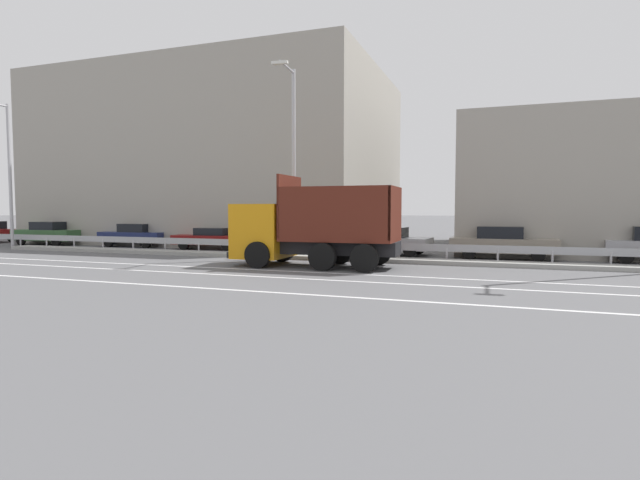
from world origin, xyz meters
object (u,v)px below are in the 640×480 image
(parked_car_1, at_px, (49,233))
(parked_car_3, at_px, (213,238))
(parked_car_5, at_px, (390,241))
(street_lamp_1, at_px, (293,154))
(parked_car_6, at_px, (503,243))
(parked_car_4, at_px, (299,239))
(median_road_sign, at_px, (267,229))
(parked_car_2, at_px, (136,235))
(dump_truck, at_px, (297,234))
(street_lamp_0, at_px, (6,167))

(parked_car_1, height_order, parked_car_3, parked_car_1)
(parked_car_3, xyz_separation_m, parked_car_5, (10.30, -0.06, 0.05))
(street_lamp_1, bearing_deg, parked_car_6, 19.37)
(parked_car_4, height_order, parked_car_5, parked_car_5)
(median_road_sign, distance_m, parked_car_1, 17.30)
(parked_car_1, xyz_separation_m, parked_car_2, (6.39, 0.55, -0.04))
(dump_truck, xyz_separation_m, parked_car_1, (-19.58, 5.65, -0.56))
(dump_truck, distance_m, parked_car_2, 14.58)
(parked_car_1, distance_m, parked_car_2, 6.42)
(parked_car_1, height_order, parked_car_2, parked_car_1)
(street_lamp_1, relative_size, parked_car_5, 2.11)
(street_lamp_0, height_order, parked_car_1, street_lamp_0)
(street_lamp_1, distance_m, parked_car_3, 8.45)
(parked_car_1, xyz_separation_m, parked_car_4, (17.20, 0.47, -0.05))
(parked_car_4, bearing_deg, street_lamp_0, -73.56)
(parked_car_2, bearing_deg, parked_car_3, -93.93)
(median_road_sign, bearing_deg, parked_car_4, 87.00)
(median_road_sign, height_order, parked_car_4, median_road_sign)
(parked_car_3, bearing_deg, parked_car_4, -94.73)
(street_lamp_1, relative_size, parked_car_2, 1.99)
(street_lamp_0, height_order, parked_car_5, street_lamp_0)
(parked_car_1, relative_size, parked_car_2, 1.05)
(median_road_sign, relative_size, parked_car_1, 0.55)
(parked_car_2, height_order, parked_car_5, parked_car_2)
(parked_car_5, bearing_deg, median_road_sign, -51.33)
(parked_car_4, xyz_separation_m, parked_car_6, (10.27, -0.30, 0.05))
(street_lamp_1, bearing_deg, dump_truck, -64.11)
(parked_car_1, bearing_deg, parked_car_3, -91.26)
(parked_car_6, bearing_deg, parked_car_5, -90.14)
(median_road_sign, xyz_separation_m, parked_car_3, (-5.17, 3.50, -0.72))
(dump_truck, distance_m, street_lamp_1, 4.53)
(street_lamp_1, bearing_deg, parked_car_5, 42.07)
(parked_car_5, bearing_deg, dump_truck, -18.21)
(street_lamp_0, distance_m, street_lamp_1, 17.87)
(parked_car_2, xyz_separation_m, parked_car_4, (10.81, -0.08, -0.01))
(dump_truck, bearing_deg, median_road_sign, 43.08)
(dump_truck, xyz_separation_m, median_road_sign, (-2.57, 2.60, 0.06))
(street_lamp_0, height_order, parked_car_4, street_lamp_0)
(median_road_sign, xyz_separation_m, parked_car_1, (-17.02, 3.05, -0.61))
(parked_car_1, relative_size, parked_car_5, 1.11)
(parked_car_5, bearing_deg, parked_car_3, -85.54)
(dump_truck, distance_m, median_road_sign, 3.65)
(median_road_sign, height_order, parked_car_1, median_road_sign)
(street_lamp_0, bearing_deg, parked_car_1, 98.18)
(parked_car_2, relative_size, parked_car_5, 1.06)
(street_lamp_0, xyz_separation_m, parked_car_2, (5.93, 3.74, -4.00))
(street_lamp_0, relative_size, parked_car_4, 1.94)
(median_road_sign, relative_size, parked_car_2, 0.57)
(parked_car_5, bearing_deg, parked_car_2, -85.78)
(dump_truck, xyz_separation_m, parked_car_2, (-13.19, 6.20, -0.59))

